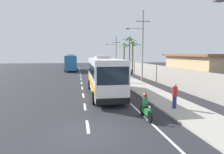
# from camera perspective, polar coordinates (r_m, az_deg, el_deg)

# --- Properties ---
(ground_plane) EXTENTS (160.00, 160.00, 0.00)m
(ground_plane) POSITION_cam_1_polar(r_m,az_deg,el_deg) (10.52, -6.73, -15.58)
(ground_plane) COLOR #28282D
(sidewalk_kerb) EXTENTS (3.20, 90.00, 0.14)m
(sidewalk_kerb) POSITION_cam_1_polar(r_m,az_deg,el_deg) (21.39, 10.30, -3.98)
(sidewalk_kerb) COLOR #A8A399
(sidewalk_kerb) RESTS_ON ground
(lane_markings) EXTENTS (3.80, 71.00, 0.01)m
(lane_markings) POSITION_cam_1_polar(r_m,az_deg,el_deg) (24.66, -3.09, -2.64)
(lane_markings) COLOR white
(lane_markings) RESTS_ON ground
(boundary_wall) EXTENTS (0.24, 60.00, 2.39)m
(boundary_wall) POSITION_cam_1_polar(r_m,az_deg,el_deg) (26.34, 15.15, 0.35)
(boundary_wall) COLOR #9E998E
(boundary_wall) RESTS_ON ground
(coach_bus_foreground) EXTENTS (3.00, 11.08, 3.79)m
(coach_bus_foreground) POSITION_cam_1_polar(r_m,az_deg,el_deg) (19.54, -2.34, 0.75)
(coach_bus_foreground) COLOR white
(coach_bus_foreground) RESTS_ON ground
(coach_bus_far_lane) EXTENTS (3.07, 10.60, 3.86)m
(coach_bus_far_lane) POSITION_cam_1_polar(r_m,az_deg,el_deg) (48.12, -11.67, 4.15)
(coach_bus_far_lane) COLOR #2366A8
(coach_bus_far_lane) RESTS_ON ground
(motorcycle_beside_bus) EXTENTS (0.56, 1.96, 1.58)m
(motorcycle_beside_bus) POSITION_cam_1_polar(r_m,az_deg,el_deg) (12.52, 9.64, -8.85)
(motorcycle_beside_bus) COLOR black
(motorcycle_beside_bus) RESTS_ON ground
(pedestrian_near_kerb) EXTENTS (0.36, 0.36, 1.81)m
(pedestrian_near_kerb) POSITION_cam_1_polar(r_m,az_deg,el_deg) (26.75, 4.56, 0.43)
(pedestrian_near_kerb) COLOR beige
(pedestrian_near_kerb) RESTS_ON sidewalk_kerb
(pedestrian_midwalk) EXTENTS (0.36, 0.36, 1.61)m
(pedestrian_midwalk) POSITION_cam_1_polar(r_m,az_deg,el_deg) (32.33, 3.58, 1.30)
(pedestrian_midwalk) COLOR #2D7A47
(pedestrian_midwalk) RESTS_ON sidewalk_kerb
(pedestrian_far_walk) EXTENTS (0.36, 0.36, 1.75)m
(pedestrian_far_walk) POSITION_cam_1_polar(r_m,az_deg,el_deg) (14.79, 17.51, -5.04)
(pedestrian_far_walk) COLOR navy
(pedestrian_far_walk) RESTS_ON sidewalk_kerb
(utility_pole_mid) EXTENTS (3.53, 0.24, 10.16)m
(utility_pole_mid) POSITION_cam_1_polar(r_m,az_deg,el_deg) (29.51, 8.60, 9.29)
(utility_pole_mid) COLOR #9E9E99
(utility_pole_mid) RESTS_ON ground
(utility_pole_far) EXTENTS (3.59, 0.24, 8.24)m
(utility_pole_far) POSITION_cam_1_polar(r_m,az_deg,el_deg) (48.47, 1.08, 7.14)
(utility_pole_far) COLOR #9E9E99
(utility_pole_far) RESTS_ON ground
(palm_nearest) EXTENTS (3.13, 3.26, 7.60)m
(palm_nearest) POSITION_cam_1_polar(r_m,az_deg,el_deg) (42.47, 5.04, 9.02)
(palm_nearest) COLOR brown
(palm_nearest) RESTS_ON ground
(palm_second) EXTENTS (3.65, 3.54, 6.45)m
(palm_second) POSITION_cam_1_polar(r_m,az_deg,el_deg) (39.51, 5.92, 7.56)
(palm_second) COLOR brown
(palm_second) RESTS_ON ground
(palm_third) EXTENTS (2.94, 2.97, 6.72)m
(palm_third) POSITION_cam_1_polar(r_m,az_deg,el_deg) (49.96, 3.48, 7.49)
(palm_third) COLOR brown
(palm_third) RESTS_ON ground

